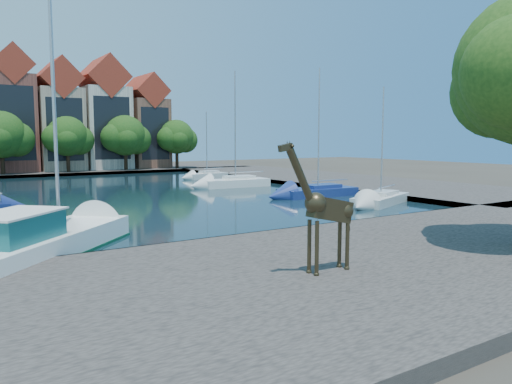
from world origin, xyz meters
TOP-DOWN VIEW (x-y plane):
  - ground at (0.00, 0.00)m, footprint 160.00×160.00m
  - water_basin at (0.00, 24.00)m, footprint 38.00×50.00m
  - near_quay at (0.00, -7.00)m, footprint 50.00×14.00m
  - far_quay at (0.00, 56.00)m, footprint 60.00×16.00m
  - right_quay at (25.00, 24.00)m, footprint 14.00×52.00m
  - townhouse_center at (-4.00, 55.99)m, footprint 5.44×9.18m
  - townhouse_east_inner at (2.00, 55.99)m, footprint 5.94×9.18m
  - townhouse_east_mid at (8.50, 55.99)m, footprint 6.43×9.18m
  - townhouse_east_end at (15.00, 55.99)m, footprint 5.44×9.18m
  - far_tree_mid_west at (-5.89, 50.49)m, footprint 7.80×6.00m
  - far_tree_mid_east at (2.10, 50.49)m, footprint 7.02×5.40m
  - far_tree_east at (10.11, 50.49)m, footprint 7.54×5.80m
  - far_tree_far_east at (18.09, 50.49)m, footprint 6.76×5.20m
  - giraffe_statue at (-2.40, -7.49)m, footprint 3.10×0.56m
  - motorsailer at (-9.97, 1.75)m, footprint 9.11×9.30m
  - sailboat_right_a at (15.00, 6.14)m, footprint 6.83×4.55m
  - sailboat_right_b at (14.23, 12.60)m, footprint 7.14×2.66m
  - sailboat_right_c at (12.53, 23.66)m, footprint 7.09×2.90m
  - sailboat_right_d at (15.00, 34.77)m, footprint 5.45×2.61m

SIDE VIEW (x-z plane):
  - ground at x=0.00m, z-range 0.00..0.00m
  - water_basin at x=0.00m, z-range 0.00..0.08m
  - near_quay at x=0.00m, z-range 0.00..0.50m
  - far_quay at x=0.00m, z-range 0.00..0.50m
  - right_quay at x=25.00m, z-range 0.00..0.50m
  - sailboat_right_a at x=15.00m, z-range -3.82..4.98m
  - sailboat_right_d at x=15.00m, z-range -3.52..4.70m
  - sailboat_right_b at x=14.23m, z-range -4.80..6.06m
  - sailboat_right_c at x=12.53m, z-range -5.14..6.55m
  - motorsailer at x=-9.97m, z-range -4.51..6.34m
  - giraffe_statue at x=-2.40m, z-range 0.46..4.89m
  - far_tree_far_east at x=18.09m, z-range 1.40..8.76m
  - far_tree_mid_east at x=2.10m, z-range 1.37..8.89m
  - far_tree_east at x=10.11m, z-range 1.32..9.16m
  - far_tree_mid_west at x=-5.89m, z-range 1.29..9.29m
  - townhouse_east_end at x=15.00m, z-range -0.11..14.32m
  - townhouse_east_inner at x=2.00m, z-range -0.16..15.63m
  - townhouse_east_mid at x=8.50m, z-range -0.22..16.43m
  - townhouse_center at x=-4.00m, z-range -0.10..16.83m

